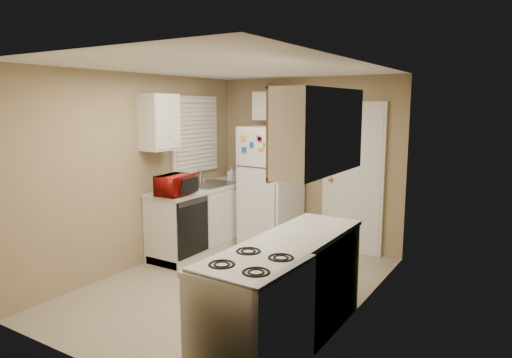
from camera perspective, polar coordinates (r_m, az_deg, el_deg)
The scene contains 19 objects.
floor at distance 5.29m, azimuth -2.93°, elevation -13.14°, with size 3.80×3.80×0.00m, color #B7AD92.
ceiling at distance 4.91m, azimuth -3.17°, elevation 13.74°, with size 3.80×3.80×0.00m, color white.
wall_left at distance 5.87m, azimuth -14.34°, elevation 0.97°, with size 3.80×3.80×0.00m, color #9F8966.
wall_right at distance 4.33m, azimuth 12.36°, elevation -1.82°, with size 3.80×3.80×0.00m, color #9F8966.
wall_back at distance 6.59m, azimuth 6.44°, elevation 2.09°, with size 2.80×2.80×0.00m, color #9F8966.
wall_front at distance 3.60m, azimuth -20.65°, elevation -4.42°, with size 2.80×2.80×0.00m, color #9F8966.
left_counter at distance 6.46m, azimuth -6.45°, elevation -4.82°, with size 0.60×1.80×0.90m, color silver.
dishwasher at distance 5.83m, azimuth -7.87°, elevation -6.01°, with size 0.03×0.58×0.72m, color black.
sink at distance 6.49m, azimuth -5.69°, elevation -1.04°, with size 0.54×0.74×0.16m, color gray.
microwave at distance 5.76m, azimuth -10.11°, elevation -0.54°, with size 0.26×0.46×0.31m, color maroon.
soap_bottle at distance 6.85m, azimuth -3.08°, elevation 0.71°, with size 0.09×0.09×0.20m, color silver.
window_blinds at distance 6.57m, azimuth -7.61°, elevation 5.54°, with size 0.10×0.98×1.08m, color silver.
upper_cabinet_left at distance 5.86m, azimuth -12.00°, elevation 6.95°, with size 0.30×0.45×0.70m, color silver.
refrigerator at distance 6.46m, azimuth 1.87°, elevation -1.05°, with size 0.71×0.69×1.72m, color white.
cabinet_over_fridge at distance 6.59m, azimuth 2.82°, elevation 9.11°, with size 0.70×0.30×0.40m, color silver.
interior_door at distance 6.31m, azimuth 11.99°, elevation -0.02°, with size 0.86×0.06×2.08m, color white.
right_counter at distance 3.96m, azimuth 3.71°, elevation -14.06°, with size 0.60×2.00×0.90m, color silver.
stove at distance 3.45m, azimuth -0.50°, elevation -17.40°, with size 0.62×0.77×0.93m, color white.
upper_cabinet_right at distance 3.84m, azimuth 8.03°, elevation 5.96°, with size 0.30×1.20×0.70m, color silver.
Camera 1 is at (2.80, -4.01, 2.01)m, focal length 32.00 mm.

